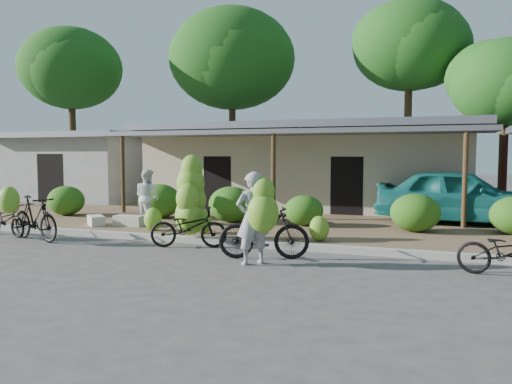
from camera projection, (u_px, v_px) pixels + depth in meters
ground at (182, 261)px, 10.14m from camera, size 100.00×100.00×0.00m
sidewalk at (262, 226)px, 14.83m from camera, size 60.00×6.00×0.12m
curb at (221, 242)px, 12.01m from camera, size 60.00×0.25×0.15m
shop_main at (310, 166)px, 20.27m from camera, size 13.00×8.50×3.35m
shop_grey at (87, 166)px, 24.05m from camera, size 7.00×6.00×3.15m
tree_back_left at (69, 67)px, 26.56m from camera, size 5.45×5.35×8.86m
tree_far_center at (230, 58)px, 26.63m from camera, size 6.67×6.67×9.90m
tree_center_right at (406, 44)px, 24.05m from camera, size 5.50×5.41×9.56m
tree_near_right at (501, 81)px, 20.99m from camera, size 4.71×4.55×7.03m
hedge_0 at (66, 201)px, 16.85m from camera, size 1.27×1.15×0.99m
hedge_1 at (160, 201)px, 16.15m from camera, size 1.41×1.27×1.10m
hedge_2 at (231, 204)px, 15.10m from camera, size 1.39×1.25×1.09m
hedge_3 at (304, 210)px, 14.40m from camera, size 1.13×1.02×0.88m
hedge_4 at (415, 213)px, 13.24m from camera, size 1.30×1.17×1.02m
bike_far_left at (2, 217)px, 13.19m from camera, size 1.71×1.32×1.24m
bike_left at (32, 216)px, 12.48m from camera, size 1.97×1.36×1.41m
bike_center at (190, 210)px, 11.90m from camera, size 1.90×1.41×2.17m
bike_right at (264, 226)px, 10.18m from camera, size 1.96×1.42×1.74m
bike_far_right at (509, 252)px, 8.77m from camera, size 1.84×0.98×0.92m
loose_banana_a at (153, 219)px, 13.43m from camera, size 0.50×0.43×0.63m
loose_banana_b at (203, 221)px, 12.98m from camera, size 0.51×0.44×0.64m
loose_banana_c at (319, 229)px, 11.82m from camera, size 0.48×0.41×0.60m
sack_near at (129, 221)px, 14.34m from camera, size 0.87×0.45×0.30m
sack_far at (96, 221)px, 14.45m from camera, size 0.81×0.78×0.28m
vendor at (252, 218)px, 9.82m from camera, size 0.79×0.78×1.84m
bystander at (147, 197)px, 14.68m from camera, size 0.94×0.83×1.62m
teal_van at (460, 196)px, 14.78m from camera, size 4.94×2.24×1.64m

